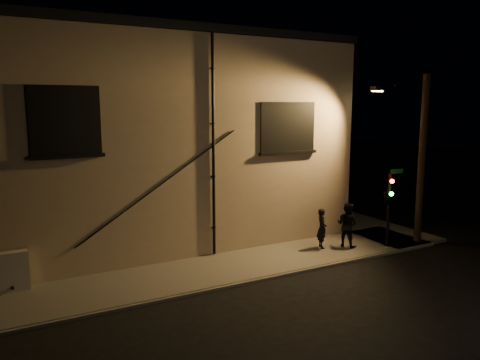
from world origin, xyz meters
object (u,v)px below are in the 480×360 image
streetlamp_pole (419,156)px  traffic_signal (388,196)px  pedestrian_a (322,228)px  pedestrian_b (347,224)px

streetlamp_pole → traffic_signal: bearing=-175.5°
pedestrian_a → streetlamp_pole: size_ratio=0.23×
pedestrian_a → traffic_signal: traffic_signal is taller
traffic_signal → pedestrian_b: bearing=143.5°
pedestrian_a → traffic_signal: (2.28, -1.26, 1.33)m
pedestrian_b → traffic_signal: (1.25, -0.93, 1.22)m
traffic_signal → streetlamp_pole: (1.86, 0.15, 1.53)m
pedestrian_a → pedestrian_b: bearing=-86.1°
pedestrian_a → pedestrian_b: size_ratio=0.88×
pedestrian_b → streetlamp_pole: streetlamp_pole is taller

